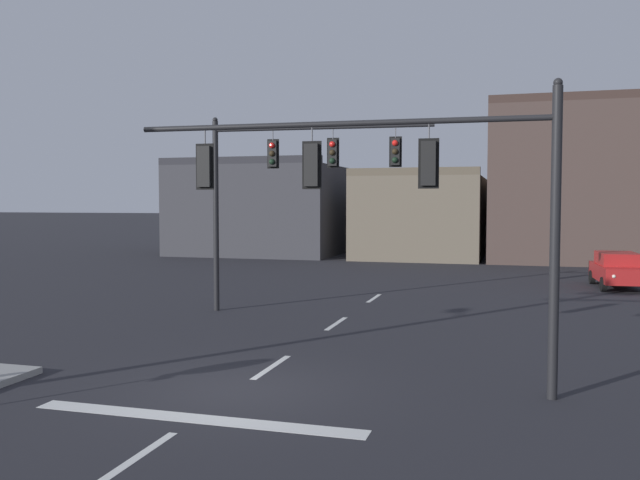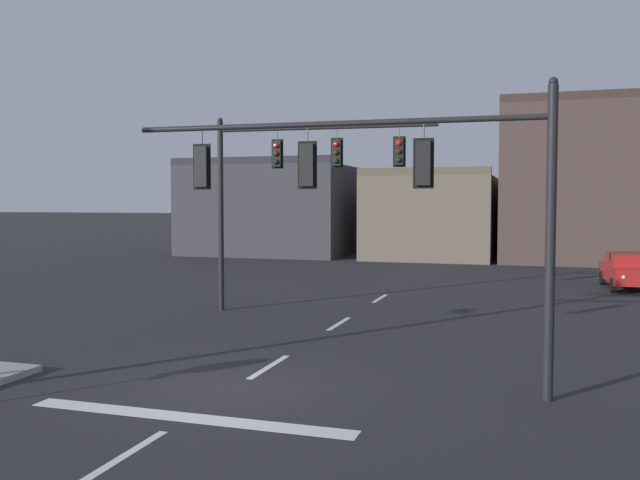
% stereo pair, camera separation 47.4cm
% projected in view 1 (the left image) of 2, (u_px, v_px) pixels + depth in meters
% --- Properties ---
extents(ground_plane, '(400.00, 400.00, 0.00)m').
position_uv_depth(ground_plane, '(238.00, 389.00, 14.21)').
color(ground_plane, '#232328').
extents(stop_bar_paint, '(6.40, 0.50, 0.01)m').
position_uv_depth(stop_bar_paint, '(195.00, 418.00, 12.29)').
color(stop_bar_paint, silver).
rests_on(stop_bar_paint, ground).
extents(lane_centreline, '(0.16, 26.40, 0.01)m').
position_uv_depth(lane_centreline, '(272.00, 367.00, 16.13)').
color(lane_centreline, silver).
rests_on(lane_centreline, ground).
extents(signal_mast_near_side, '(8.99, 0.46, 6.30)m').
position_uv_depth(signal_mast_near_side, '(401.00, 184.00, 14.07)').
color(signal_mast_near_side, black).
rests_on(signal_mast_near_side, ground).
extents(signal_mast_far_side, '(7.79, 0.58, 6.90)m').
position_uv_depth(signal_mast_far_side, '(283.00, 174.00, 23.69)').
color(signal_mast_far_side, black).
rests_on(signal_mast_far_side, ground).
extents(car_lot_nearside, '(2.13, 4.54, 1.61)m').
position_uv_depth(car_lot_nearside, '(618.00, 269.00, 30.90)').
color(car_lot_nearside, '#A81E1E').
rests_on(car_lot_nearside, ground).
extents(building_row, '(48.37, 12.60, 10.45)m').
position_uv_depth(building_row, '(535.00, 203.00, 47.03)').
color(building_row, '#38383D').
rests_on(building_row, ground).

